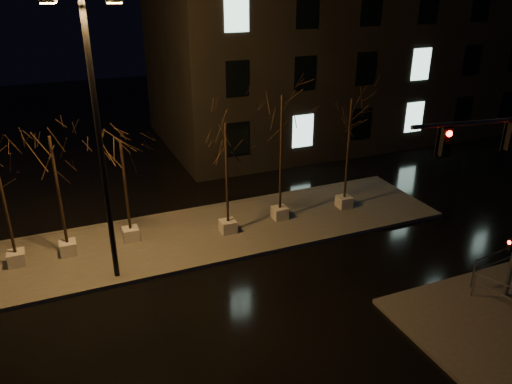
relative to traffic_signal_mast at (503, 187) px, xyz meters
name	(u,v)px	position (x,y,z in m)	size (l,w,h in m)	color
ground	(256,314)	(-7.38, 2.45, -4.42)	(90.00, 90.00, 0.00)	black
median	(203,234)	(-7.38, 8.45, -4.34)	(22.00, 5.00, 0.15)	#484740
sidewalk_corner	(505,318)	(0.12, -1.05, -4.34)	(7.00, 5.00, 0.15)	#484740
building	(343,23)	(6.62, 20.45, 3.08)	(25.00, 12.00, 15.00)	black
tree_1	(54,164)	(-12.90, 8.80, -0.41)	(1.80, 1.80, 5.09)	#B2AEA6
tree_2	(123,164)	(-10.37, 9.02, -0.84)	(1.80, 1.80, 4.52)	#B2AEA6
tree_3	(226,149)	(-6.33, 8.07, -0.43)	(1.80, 1.80, 5.06)	#B2AEA6
tree_4	(282,125)	(-3.66, 8.43, 0.20)	(1.80, 1.80, 5.89)	#B2AEA6
tree_5	(350,124)	(-0.27, 8.31, -0.12)	(1.80, 1.80, 5.46)	#B2AEA6
traffic_signal_mast	(503,187)	(0.00, 0.00, 0.00)	(5.27, 0.90, 6.50)	slate
streetlight_main	(98,130)	(-11.35, 6.45, 1.40)	(2.40, 1.04, 9.82)	black
guard_rail_a	(496,261)	(1.57, 0.88, -3.55)	(2.52, 0.37, 1.09)	slate
guard_rail_b	(503,293)	(0.26, -0.65, -3.64)	(0.69, 1.94, 0.97)	slate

